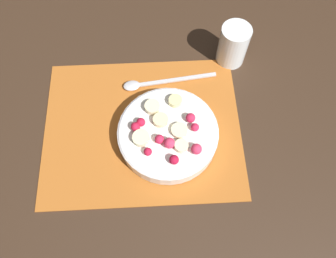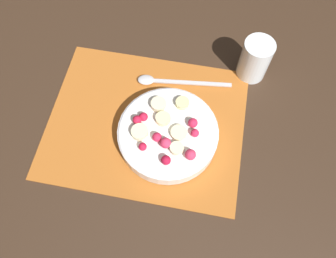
{
  "view_description": "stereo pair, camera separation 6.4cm",
  "coord_description": "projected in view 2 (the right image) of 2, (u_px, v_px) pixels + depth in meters",
  "views": [
    {
      "loc": [
        0.04,
        -0.3,
        0.63
      ],
      "look_at": [
        0.05,
        -0.03,
        0.05
      ],
      "focal_mm": 35.0,
      "sensor_mm": 36.0,
      "label": 1
    },
    {
      "loc": [
        0.1,
        -0.3,
        0.63
      ],
      "look_at": [
        0.05,
        -0.03,
        0.05
      ],
      "focal_mm": 35.0,
      "sensor_mm": 36.0,
      "label": 2
    }
  ],
  "objects": [
    {
      "name": "ground_plane",
      "position": [
        146.0,
        123.0,
        0.7
      ],
      "size": [
        3.0,
        3.0,
        0.0
      ],
      "primitive_type": "plane",
      "color": "#382619"
    },
    {
      "name": "placemat",
      "position": [
        146.0,
        122.0,
        0.7
      ],
      "size": [
        0.41,
        0.33,
        0.01
      ],
      "color": "#B26023",
      "rests_on": "ground_plane"
    },
    {
      "name": "fruit_bowl",
      "position": [
        168.0,
        133.0,
        0.66
      ],
      "size": [
        0.2,
        0.2,
        0.06
      ],
      "color": "white",
      "rests_on": "placemat"
    },
    {
      "name": "spoon",
      "position": [
        167.0,
        81.0,
        0.74
      ],
      "size": [
        0.21,
        0.04,
        0.01
      ],
      "rotation": [
        0.0,
        0.0,
        3.26
      ],
      "color": "silver",
      "rests_on": "placemat"
    },
    {
      "name": "drinking_glass",
      "position": [
        255.0,
        59.0,
        0.71
      ],
      "size": [
        0.07,
        0.07,
        0.1
      ],
      "color": "white",
      "rests_on": "ground_plane"
    }
  ]
}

